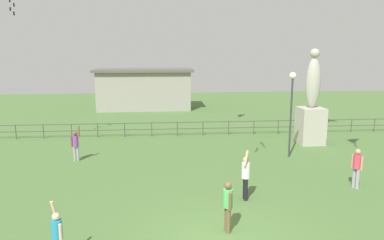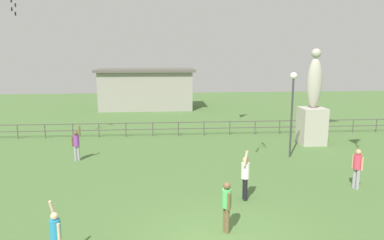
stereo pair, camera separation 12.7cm
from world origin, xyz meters
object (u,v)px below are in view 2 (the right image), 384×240
at_px(lamppost, 293,96).
at_px(person_2, 227,204).
at_px(person_0, 76,143).
at_px(person_4, 357,166).
at_px(statue_monument, 313,112).
at_px(person_3, 245,175).
at_px(person_1, 56,234).

distance_m(lamppost, person_2, 9.56).
height_order(person_0, person_4, person_0).
height_order(statue_monument, lamppost, statue_monument).
height_order(lamppost, person_0, lamppost).
bearing_deg(lamppost, person_3, -124.02).
relative_size(statue_monument, person_1, 3.27).
relative_size(lamppost, person_4, 2.70).
bearing_deg(lamppost, person_2, -121.42).
xyz_separation_m(lamppost, person_1, (-9.59, -9.35, -2.40)).
distance_m(statue_monument, person_2, 12.80).
distance_m(person_0, person_1, 9.71).
bearing_deg(person_0, person_4, -21.82).
height_order(statue_monument, person_4, statue_monument).
bearing_deg(statue_monument, person_4, -98.81).
bearing_deg(person_4, lamppost, 103.43).
bearing_deg(statue_monument, person_3, -126.19).
xyz_separation_m(person_2, person_3, (1.14, 2.44, 0.06)).
height_order(person_0, person_2, person_0).
distance_m(person_1, person_3, 7.06).
distance_m(lamppost, person_0, 11.46).
distance_m(person_0, person_4, 13.29).
relative_size(person_1, person_3, 0.88).
xyz_separation_m(statue_monument, lamppost, (-2.27, -2.68, 1.29)).
bearing_deg(person_3, statue_monument, 53.81).
bearing_deg(person_2, statue_monument, 56.14).
relative_size(lamppost, person_0, 2.47).
distance_m(statue_monument, person_4, 7.56).
xyz_separation_m(lamppost, person_3, (-3.69, -5.47, -2.28)).
relative_size(lamppost, person_2, 2.78).
relative_size(statue_monument, person_4, 3.44).
bearing_deg(person_1, lamppost, 44.26).
xyz_separation_m(lamppost, person_2, (-4.83, -7.91, -2.34)).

